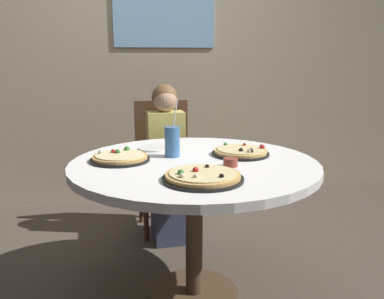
# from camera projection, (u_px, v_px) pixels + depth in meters

# --- Properties ---
(ground_plane) EXTENTS (8.00, 8.00, 0.00)m
(ground_plane) POSITION_uv_depth(u_px,v_px,m) (194.00, 294.00, 2.23)
(ground_plane) COLOR #4C4238
(wall_with_window) EXTENTS (5.20, 0.14, 2.90)m
(wall_with_window) POSITION_uv_depth(u_px,v_px,m) (149.00, 35.00, 3.52)
(wall_with_window) COLOR tan
(wall_with_window) RESTS_ON ground_plane
(dining_table) EXTENTS (1.25, 1.25, 0.75)m
(dining_table) POSITION_uv_depth(u_px,v_px,m) (194.00, 179.00, 2.08)
(dining_table) COLOR white
(dining_table) RESTS_ON ground_plane
(chair_wooden) EXTENTS (0.40, 0.40, 0.95)m
(chair_wooden) POSITION_uv_depth(u_px,v_px,m) (164.00, 158.00, 3.05)
(chair_wooden) COLOR brown
(chair_wooden) RESTS_ON ground_plane
(diner_child) EXTENTS (0.26, 0.41, 1.08)m
(diner_child) POSITION_uv_depth(u_px,v_px,m) (168.00, 170.00, 2.89)
(diner_child) COLOR #3F4766
(diner_child) RESTS_ON ground_plane
(pizza_veggie) EXTENTS (0.35, 0.35, 0.05)m
(pizza_veggie) POSITION_uv_depth(u_px,v_px,m) (203.00, 176.00, 1.74)
(pizza_veggie) COLOR black
(pizza_veggie) RESTS_ON dining_table
(pizza_cheese) EXTENTS (0.31, 0.31, 0.05)m
(pizza_cheese) POSITION_uv_depth(u_px,v_px,m) (241.00, 152.00, 2.19)
(pizza_cheese) COLOR black
(pizza_cheese) RESTS_ON dining_table
(pizza_pepperoni) EXTENTS (0.30, 0.30, 0.05)m
(pizza_pepperoni) POSITION_uv_depth(u_px,v_px,m) (120.00, 157.00, 2.07)
(pizza_pepperoni) COLOR black
(pizza_pepperoni) RESTS_ON dining_table
(soda_cup) EXTENTS (0.08, 0.08, 0.31)m
(soda_cup) POSITION_uv_depth(u_px,v_px,m) (172.00, 142.00, 2.14)
(soda_cup) COLOR #3F72B2
(soda_cup) RESTS_ON dining_table
(sauce_bowl) EXTENTS (0.07, 0.07, 0.04)m
(sauce_bowl) POSITION_uv_depth(u_px,v_px,m) (230.00, 162.00, 1.96)
(sauce_bowl) COLOR brown
(sauce_bowl) RESTS_ON dining_table
(plate_small) EXTENTS (0.18, 0.18, 0.01)m
(plate_small) POSITION_uv_depth(u_px,v_px,m) (154.00, 148.00, 2.34)
(plate_small) COLOR white
(plate_small) RESTS_ON dining_table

